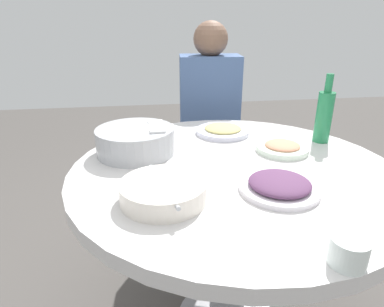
# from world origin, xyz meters

# --- Properties ---
(round_dining_table) EXTENTS (1.14, 1.14, 0.75)m
(round_dining_table) POSITION_xyz_m (0.00, 0.00, 0.61)
(round_dining_table) COLOR #99999E
(round_dining_table) RESTS_ON ground
(rice_bowl) EXTENTS (0.30, 0.30, 0.11)m
(rice_bowl) POSITION_xyz_m (0.17, 0.34, 0.80)
(rice_bowl) COLOR #B2B5BA
(rice_bowl) RESTS_ON round_dining_table
(soup_bowl) EXTENTS (0.27, 0.25, 0.06)m
(soup_bowl) POSITION_xyz_m (-0.20, 0.26, 0.78)
(soup_bowl) COLOR white
(soup_bowl) RESTS_ON round_dining_table
(dish_noodles) EXTENTS (0.24, 0.24, 0.04)m
(dish_noodles) POSITION_xyz_m (0.35, -0.04, 0.77)
(dish_noodles) COLOR silver
(dish_noodles) RESTS_ON round_dining_table
(dish_shrimp) EXTENTS (0.20, 0.20, 0.04)m
(dish_shrimp) POSITION_xyz_m (0.11, -0.22, 0.77)
(dish_shrimp) COLOR white
(dish_shrimp) RESTS_ON round_dining_table
(dish_eggplant) EXTENTS (0.24, 0.24, 0.05)m
(dish_eggplant) POSITION_xyz_m (-0.20, -0.09, 0.77)
(dish_eggplant) COLOR white
(dish_eggplant) RESTS_ON round_dining_table
(green_bottle) EXTENTS (0.07, 0.07, 0.28)m
(green_bottle) POSITION_xyz_m (0.19, -0.43, 0.87)
(green_bottle) COLOR #25844F
(green_bottle) RESTS_ON round_dining_table
(tea_cup_near) EXTENTS (0.08, 0.08, 0.06)m
(tea_cup_near) POSITION_xyz_m (-0.52, -0.10, 0.78)
(tea_cup_near) COLOR white
(tea_cup_near) RESTS_ON round_dining_table
(stool_for_diner_left) EXTENTS (0.35, 0.35, 0.46)m
(stool_for_diner_left) POSITION_xyz_m (0.84, -0.08, 0.23)
(stool_for_diner_left) COLOR brown
(stool_for_diner_left) RESTS_ON ground
(diner_left) EXTENTS (0.37, 0.36, 0.76)m
(diner_left) POSITION_xyz_m (0.84, -0.08, 0.78)
(diner_left) COLOR #2D333D
(diner_left) RESTS_ON stool_for_diner_left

